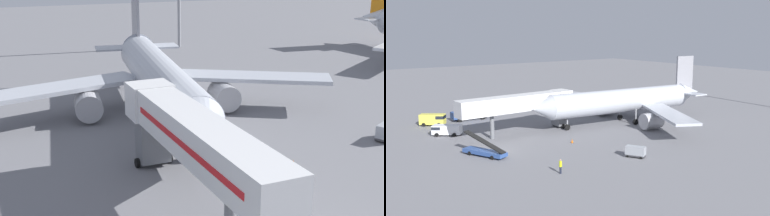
{
  "view_description": "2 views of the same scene",
  "coord_description": "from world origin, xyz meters",
  "views": [
    {
      "loc": [
        -19.97,
        -23.05,
        17.47
      ],
      "look_at": [
        -4.04,
        20.89,
        3.32
      ],
      "focal_mm": 49.68,
      "sensor_mm": 36.0,
      "label": 1
    },
    {
      "loc": [
        57.09,
        -25.97,
        17.92
      ],
      "look_at": [
        -5.3,
        18.63,
        3.95
      ],
      "focal_mm": 40.62,
      "sensor_mm": 36.0,
      "label": 2
    }
  ],
  "objects": [
    {
      "name": "airplane_at_gate",
      "position": [
        -4.69,
        29.59,
        4.25
      ],
      "size": [
        39.69,
        39.08,
        12.44
      ],
      "color": "#B7BCC6",
      "rests_on": "ground"
    },
    {
      "name": "jet_bridge",
      "position": [
        -8.44,
        9.26,
        5.17
      ],
      "size": [
        4.6,
        21.77,
        6.89
      ],
      "color": "silver",
      "rests_on": "ground"
    },
    {
      "name": "safety_cone_bravo",
      "position": [
        1.81,
        12.39,
        0.32
      ],
      "size": [
        0.43,
        0.43,
        0.66
      ],
      "color": "black",
      "rests_on": "ground"
    }
  ]
}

